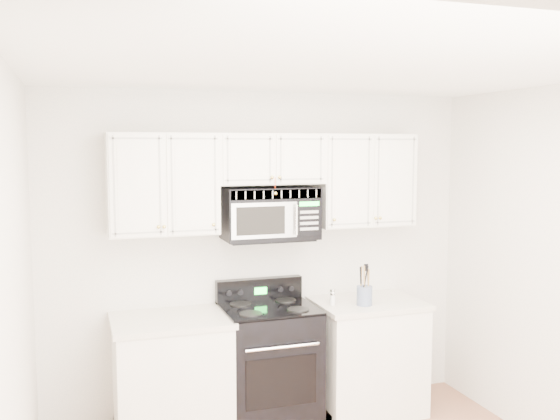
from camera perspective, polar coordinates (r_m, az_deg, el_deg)
name	(u,v)px	position (r m, az deg, el deg)	size (l,w,h in m)	color
room	(355,306)	(3.49, 6.83, -8.69)	(3.51, 3.51, 2.61)	brown
base_cabinet_left	(172,383)	(4.86, -9.86, -15.29)	(0.86, 0.65, 0.92)	silver
base_cabinet_right	(367,359)	(5.32, 7.95, -13.38)	(0.86, 0.65, 0.92)	silver
range	(269,363)	(5.01, -1.04, -13.85)	(0.71, 0.65, 1.11)	black
upper_cabinets	(268,177)	(4.86, -1.06, 3.04)	(2.44, 0.37, 0.75)	silver
microwave	(270,213)	(4.86, -0.93, -0.28)	(0.73, 0.42, 0.41)	black
utensil_crock	(364,294)	(5.01, 7.73, -7.66)	(0.12, 0.12, 0.33)	slate
shaker_salt	(333,299)	(5.00, 4.84, -8.10)	(0.04, 0.04, 0.10)	silver
shaker_pepper	(333,296)	(5.06, 4.84, -7.84)	(0.05, 0.05, 0.11)	silver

